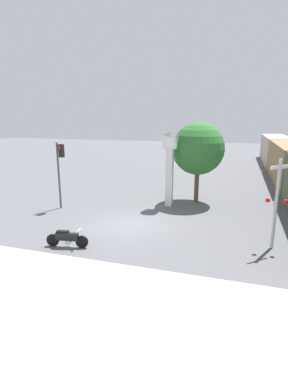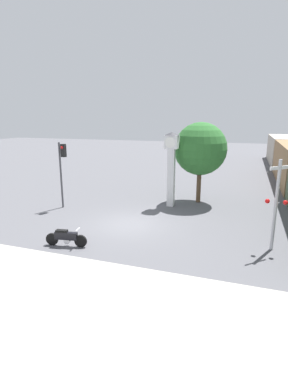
# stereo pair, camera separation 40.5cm
# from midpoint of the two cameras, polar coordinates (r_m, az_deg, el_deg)

# --- Properties ---
(ground_plane) EXTENTS (120.00, 120.00, 0.00)m
(ground_plane) POSITION_cam_midpoint_polar(r_m,az_deg,el_deg) (16.41, -3.63, -6.21)
(ground_plane) COLOR #56565B
(sidewalk_strip) EXTENTS (36.00, 6.00, 0.10)m
(sidewalk_strip) POSITION_cam_midpoint_polar(r_m,az_deg,el_deg) (10.42, -19.55, -19.33)
(sidewalk_strip) COLOR #BCB7A8
(sidewalk_strip) RESTS_ON ground_plane
(motorcycle) EXTENTS (1.92, 0.51, 0.85)m
(motorcycle) POSITION_cam_midpoint_polar(r_m,az_deg,el_deg) (14.00, -15.28, -8.51)
(motorcycle) COLOR black
(motorcycle) RESTS_ON ground_plane
(clock_tower) EXTENTS (0.99, 0.99, 4.79)m
(clock_tower) POSITION_cam_midpoint_polar(r_m,az_deg,el_deg) (19.26, 4.32, 6.42)
(clock_tower) COLOR white
(clock_tower) RESTS_ON ground_plane
(traffic_light) EXTENTS (0.50, 0.35, 4.19)m
(traffic_light) POSITION_cam_midpoint_polar(r_m,az_deg,el_deg) (19.44, -16.28, 5.20)
(traffic_light) COLOR #47474C
(traffic_light) RESTS_ON ground_plane
(railroad_crossing_signal) EXTENTS (0.90, 0.82, 3.99)m
(railroad_crossing_signal) POSITION_cam_midpoint_polar(r_m,az_deg,el_deg) (13.93, 23.15, -1.61)
(railroad_crossing_signal) COLOR #B7B7BC
(railroad_crossing_signal) RESTS_ON ground_plane
(street_tree) EXTENTS (3.49, 3.49, 5.40)m
(street_tree) POSITION_cam_midpoint_polar(r_m,az_deg,el_deg) (20.41, 9.70, 8.10)
(street_tree) COLOR brown
(street_tree) RESTS_ON ground_plane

